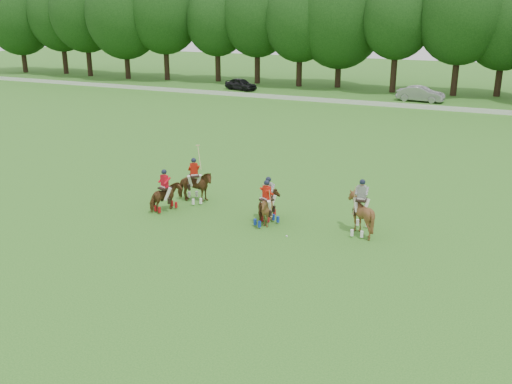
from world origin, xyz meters
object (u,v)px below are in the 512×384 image
at_px(polo_red_a, 165,196).
at_px(polo_ball, 287,236).
at_px(polo_stripe_a, 268,205).
at_px(car_left, 241,84).
at_px(polo_red_b, 195,186).
at_px(polo_red_c, 267,210).
at_px(polo_stripe_b, 361,213).
at_px(car_mid, 421,94).

bearing_deg(polo_red_a, polo_ball, -6.01).
bearing_deg(polo_stripe_a, car_left, 117.17).
bearing_deg(polo_red_b, polo_ball, -22.27).
height_order(polo_red_c, polo_stripe_b, polo_stripe_b).
height_order(car_mid, polo_ball, car_mid).
relative_size(polo_red_c, polo_ball, 23.93).
height_order(car_mid, polo_red_a, polo_red_a).
bearing_deg(car_mid, polo_ball, -173.84).
xyz_separation_m(car_mid, polo_stripe_b, (3.17, -37.83, 0.12)).
bearing_deg(car_mid, polo_stripe_a, -176.18).
relative_size(polo_red_b, polo_ball, 31.74).
bearing_deg(polo_red_a, car_left, 110.37).
xyz_separation_m(polo_red_a, polo_ball, (6.60, -0.69, -0.70)).
height_order(polo_red_a, polo_red_c, polo_red_c).
relative_size(car_mid, polo_stripe_b, 1.94).
distance_m(polo_red_b, polo_stripe_a, 4.48).
distance_m(car_mid, polo_red_c, 38.67).
distance_m(car_mid, polo_red_a, 39.39).
xyz_separation_m(car_mid, polo_ball, (0.40, -39.60, -0.74)).
relative_size(car_left, polo_ball, 45.27).
height_order(polo_red_c, polo_stripe_a, polo_red_c).
height_order(car_left, polo_red_c, polo_red_c).
height_order(polo_red_a, polo_stripe_a, polo_red_a).
bearing_deg(polo_red_b, polo_red_a, -109.80).
bearing_deg(car_left, polo_red_b, -141.17).
height_order(car_mid, polo_stripe_a, polo_stripe_a).
relative_size(polo_red_a, polo_ball, 23.37).
bearing_deg(polo_stripe_a, polo_red_b, 169.66).
distance_m(car_left, polo_red_c, 43.39).
xyz_separation_m(car_left, polo_red_c, (19.70, -38.66, 0.06)).
xyz_separation_m(car_mid, polo_red_c, (-0.95, -38.66, -0.03)).
bearing_deg(car_left, polo_stripe_a, -136.10).
height_order(car_left, polo_red_a, polo_red_a).
height_order(polo_red_b, polo_stripe_a, polo_red_b).
bearing_deg(car_mid, car_left, 95.58).
bearing_deg(polo_stripe_b, polo_red_a, -173.44).
xyz_separation_m(car_left, polo_red_a, (14.45, -38.90, 0.05)).
bearing_deg(polo_red_c, polo_ball, -34.81).
xyz_separation_m(car_mid, polo_red_a, (-6.20, -38.90, -0.04)).
xyz_separation_m(car_mid, polo_stripe_a, (-1.17, -37.96, -0.05)).
bearing_deg(car_mid, polo_red_b, 177.05).
bearing_deg(polo_ball, polo_red_c, 145.19).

